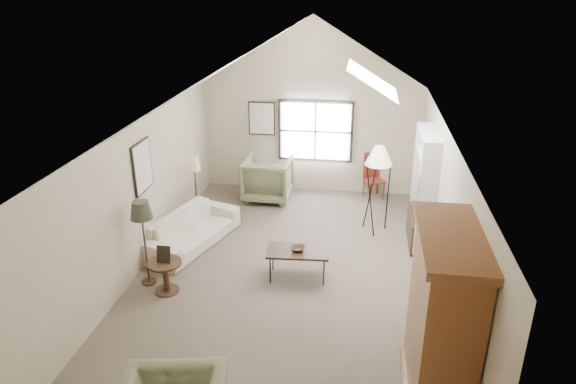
# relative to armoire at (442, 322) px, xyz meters

# --- Properties ---
(room_shell) EXTENTS (5.01, 8.01, 4.00)m
(room_shell) POSITION_rel_armoire_xyz_m (-2.18, 2.40, 2.11)
(room_shell) COLOR brown
(room_shell) RESTS_ON ground
(window) EXTENTS (1.72, 0.08, 1.42)m
(window) POSITION_rel_armoire_xyz_m (-2.08, 6.36, 0.35)
(window) COLOR black
(window) RESTS_ON room_shell
(skylight) EXTENTS (0.80, 1.20, 0.52)m
(skylight) POSITION_rel_armoire_xyz_m (-0.88, 3.30, 2.12)
(skylight) COLOR white
(skylight) RESTS_ON room_shell
(wall_art) EXTENTS (1.97, 3.71, 0.88)m
(wall_art) POSITION_rel_armoire_xyz_m (-4.06, 4.34, 0.63)
(wall_art) COLOR black
(wall_art) RESTS_ON room_shell
(armoire) EXTENTS (0.60, 1.50, 2.20)m
(armoire) POSITION_rel_armoire_xyz_m (0.00, 0.00, 0.00)
(armoire) COLOR brown
(armoire) RESTS_ON ground
(tv_alcove) EXTENTS (0.32, 1.30, 2.10)m
(tv_alcove) POSITION_rel_armoire_xyz_m (0.16, 4.00, 0.05)
(tv_alcove) COLOR white
(tv_alcove) RESTS_ON ground
(media_console) EXTENTS (0.34, 1.18, 0.60)m
(media_console) POSITION_rel_armoire_xyz_m (0.14, 4.00, -0.80)
(media_console) COLOR #382316
(media_console) RESTS_ON ground
(tv_panel) EXTENTS (0.05, 0.90, 0.55)m
(tv_panel) POSITION_rel_armoire_xyz_m (0.14, 4.00, -0.18)
(tv_panel) COLOR black
(tv_panel) RESTS_ON media_console
(sofa) EXTENTS (1.45, 2.31, 0.63)m
(sofa) POSITION_rel_armoire_xyz_m (-4.09, 3.30, -0.79)
(sofa) COLOR beige
(sofa) RESTS_ON ground
(armchair_far) EXTENTS (1.06, 1.09, 0.98)m
(armchair_far) POSITION_rel_armoire_xyz_m (-3.08, 5.67, -0.61)
(armchair_far) COLOR #666A4A
(armchair_far) RESTS_ON ground
(coffee_table) EXTENTS (1.06, 0.64, 0.52)m
(coffee_table) POSITION_rel_armoire_xyz_m (-1.96, 2.43, -0.84)
(coffee_table) COLOR #3C2318
(coffee_table) RESTS_ON ground
(bowl) EXTENTS (0.26, 0.26, 0.06)m
(bowl) POSITION_rel_armoire_xyz_m (-1.96, 2.43, -0.55)
(bowl) COLOR #3C2C18
(bowl) RESTS_ON coffee_table
(side_table) EXTENTS (0.68, 0.68, 0.54)m
(side_table) POSITION_rel_armoire_xyz_m (-3.99, 1.70, -0.83)
(side_table) COLOR #3C2B18
(side_table) RESTS_ON ground
(side_chair) EXTENTS (0.54, 0.54, 1.04)m
(side_chair) POSITION_rel_armoire_xyz_m (-0.68, 6.10, -0.58)
(side_chair) COLOR maroon
(side_chair) RESTS_ON ground
(tripod_lamp) EXTENTS (0.56, 0.56, 1.81)m
(tripod_lamp) POSITION_rel_armoire_xyz_m (-0.67, 4.37, -0.20)
(tripod_lamp) COLOR silver
(tripod_lamp) RESTS_ON ground
(dark_lamp) EXTENTS (0.45, 0.45, 1.50)m
(dark_lamp) POSITION_rel_armoire_xyz_m (-4.38, 1.90, -0.35)
(dark_lamp) COLOR #25291C
(dark_lamp) RESTS_ON ground
(tan_lamp) EXTENTS (0.34, 0.34, 1.35)m
(tan_lamp) POSITION_rel_armoire_xyz_m (-4.38, 4.50, -0.43)
(tan_lamp) COLOR tan
(tan_lamp) RESTS_ON ground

